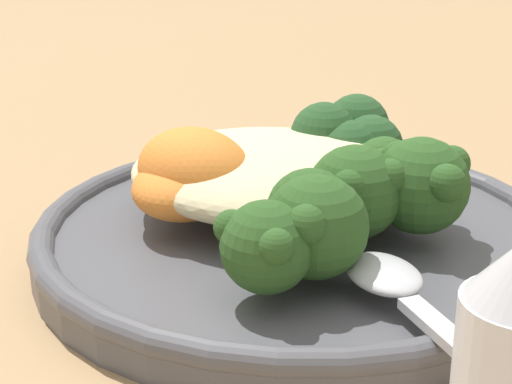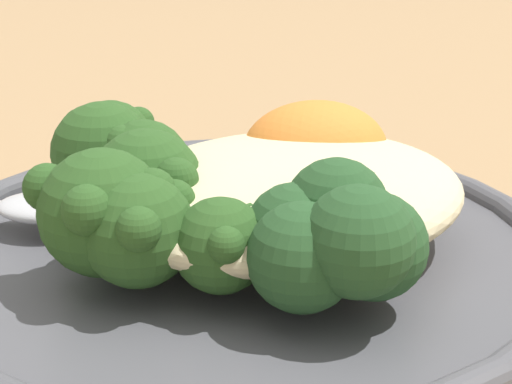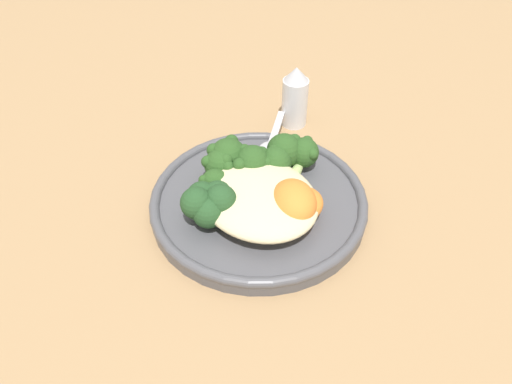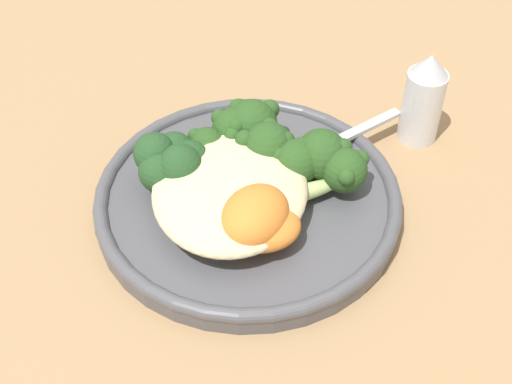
{
  "view_description": "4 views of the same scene",
  "coord_description": "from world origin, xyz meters",
  "px_view_note": "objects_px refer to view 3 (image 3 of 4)",
  "views": [
    {
      "loc": [
        0.09,
        -0.35,
        0.18
      ],
      "look_at": [
        -0.02,
        0.01,
        0.03
      ],
      "focal_mm": 60.0,
      "sensor_mm": 36.0,
      "label": 1
    },
    {
      "loc": [
        0.19,
        0.25,
        0.15
      ],
      "look_at": [
        -0.01,
        0.01,
        0.03
      ],
      "focal_mm": 60.0,
      "sensor_mm": 36.0,
      "label": 2
    },
    {
      "loc": [
        -0.32,
        0.28,
        0.41
      ],
      "look_at": [
        -0.01,
        0.03,
        0.04
      ],
      "focal_mm": 35.0,
      "sensor_mm": 36.0,
      "label": 3
    },
    {
      "loc": [
        -0.41,
        -0.01,
        0.43
      ],
      "look_at": [
        -0.02,
        0.01,
        0.04
      ],
      "focal_mm": 50.0,
      "sensor_mm": 36.0,
      "label": 4
    }
  ],
  "objects_px": {
    "plate": "(261,203)",
    "spoon": "(270,145)",
    "quinoa_mound": "(258,197)",
    "broccoli_stalk_5": "(230,171)",
    "broccoli_stalk_0": "(301,159)",
    "broccoli_stalk_2": "(276,167)",
    "broccoli_stalk_1": "(283,156)",
    "broccoli_stalk_3": "(253,167)",
    "kale_tuft": "(210,202)",
    "salt_shaker": "(295,97)",
    "sweet_potato_chunk_0": "(282,201)",
    "sweet_potato_chunk_1": "(296,206)",
    "broccoli_stalk_4": "(232,160)",
    "sweet_potato_chunk_2": "(294,202)",
    "broccoli_stalk_6": "(229,187)"
  },
  "relations": [
    {
      "from": "broccoli_stalk_1",
      "to": "sweet_potato_chunk_0",
      "type": "height_order",
      "value": "broccoli_stalk_1"
    },
    {
      "from": "broccoli_stalk_2",
      "to": "kale_tuft",
      "type": "xyz_separation_m",
      "value": [
        -0.0,
        0.1,
        0.0
      ]
    },
    {
      "from": "broccoli_stalk_5",
      "to": "broccoli_stalk_4",
      "type": "bearing_deg",
      "value": -64.21
    },
    {
      "from": "broccoli_stalk_2",
      "to": "broccoli_stalk_4",
      "type": "bearing_deg",
      "value": 78.94
    },
    {
      "from": "broccoli_stalk_2",
      "to": "sweet_potato_chunk_2",
      "type": "bearing_deg",
      "value": -166.13
    },
    {
      "from": "plate",
      "to": "sweet_potato_chunk_2",
      "type": "distance_m",
      "value": 0.06
    },
    {
      "from": "broccoli_stalk_4",
      "to": "broccoli_stalk_5",
      "type": "bearing_deg",
      "value": 126.35
    },
    {
      "from": "plate",
      "to": "spoon",
      "type": "bearing_deg",
      "value": -48.26
    },
    {
      "from": "quinoa_mound",
      "to": "broccoli_stalk_0",
      "type": "height_order",
      "value": "broccoli_stalk_0"
    },
    {
      "from": "plate",
      "to": "sweet_potato_chunk_2",
      "type": "xyz_separation_m",
      "value": [
        -0.05,
        -0.01,
        0.03
      ]
    },
    {
      "from": "sweet_potato_chunk_0",
      "to": "kale_tuft",
      "type": "bearing_deg",
      "value": 55.53
    },
    {
      "from": "broccoli_stalk_6",
      "to": "kale_tuft",
      "type": "relative_size",
      "value": 1.46
    },
    {
      "from": "kale_tuft",
      "to": "quinoa_mound",
      "type": "bearing_deg",
      "value": -115.5
    },
    {
      "from": "broccoli_stalk_5",
      "to": "spoon",
      "type": "relative_size",
      "value": 1.29
    },
    {
      "from": "plate",
      "to": "broccoli_stalk_2",
      "type": "relative_size",
      "value": 2.87
    },
    {
      "from": "plate",
      "to": "broccoli_stalk_0",
      "type": "bearing_deg",
      "value": -84.61
    },
    {
      "from": "sweet_potato_chunk_2",
      "to": "broccoli_stalk_0",
      "type": "bearing_deg",
      "value": -49.29
    },
    {
      "from": "broccoli_stalk_3",
      "to": "kale_tuft",
      "type": "relative_size",
      "value": 1.31
    },
    {
      "from": "broccoli_stalk_0",
      "to": "broccoli_stalk_2",
      "type": "bearing_deg",
      "value": 142.91
    },
    {
      "from": "broccoli_stalk_1",
      "to": "broccoli_stalk_6",
      "type": "bearing_deg",
      "value": 134.65
    },
    {
      "from": "broccoli_stalk_0",
      "to": "sweet_potato_chunk_0",
      "type": "relative_size",
      "value": 1.9
    },
    {
      "from": "broccoli_stalk_5",
      "to": "spoon",
      "type": "distance_m",
      "value": 0.08
    },
    {
      "from": "broccoli_stalk_5",
      "to": "sweet_potato_chunk_0",
      "type": "bearing_deg",
      "value": 176.31
    },
    {
      "from": "sweet_potato_chunk_0",
      "to": "sweet_potato_chunk_2",
      "type": "height_order",
      "value": "sweet_potato_chunk_2"
    },
    {
      "from": "broccoli_stalk_3",
      "to": "broccoli_stalk_5",
      "type": "distance_m",
      "value": 0.03
    },
    {
      "from": "sweet_potato_chunk_0",
      "to": "sweet_potato_chunk_1",
      "type": "xyz_separation_m",
      "value": [
        -0.01,
        -0.01,
        -0.0
      ]
    },
    {
      "from": "spoon",
      "to": "salt_shaker",
      "type": "xyz_separation_m",
      "value": [
        0.04,
        -0.08,
        0.02
      ]
    },
    {
      "from": "broccoli_stalk_2",
      "to": "kale_tuft",
      "type": "bearing_deg",
      "value": 129.31
    },
    {
      "from": "broccoli_stalk_1",
      "to": "broccoli_stalk_3",
      "type": "distance_m",
      "value": 0.04
    },
    {
      "from": "quinoa_mound",
      "to": "spoon",
      "type": "xyz_separation_m",
      "value": [
        0.07,
        -0.08,
        -0.01
      ]
    },
    {
      "from": "broccoli_stalk_1",
      "to": "broccoli_stalk_5",
      "type": "bearing_deg",
      "value": 118.11
    },
    {
      "from": "broccoli_stalk_1",
      "to": "broccoli_stalk_4",
      "type": "bearing_deg",
      "value": 105.56
    },
    {
      "from": "broccoli_stalk_6",
      "to": "broccoli_stalk_5",
      "type": "bearing_deg",
      "value": -73.14
    },
    {
      "from": "broccoli_stalk_5",
      "to": "salt_shaker",
      "type": "relative_size",
      "value": 1.44
    },
    {
      "from": "quinoa_mound",
      "to": "broccoli_stalk_5",
      "type": "relative_size",
      "value": 1.13
    },
    {
      "from": "broccoli_stalk_4",
      "to": "salt_shaker",
      "type": "distance_m",
      "value": 0.16
    },
    {
      "from": "broccoli_stalk_3",
      "to": "salt_shaker",
      "type": "bearing_deg",
      "value": -54.24
    },
    {
      "from": "broccoli_stalk_0",
      "to": "broccoli_stalk_2",
      "type": "height_order",
      "value": "broccoli_stalk_2"
    },
    {
      "from": "broccoli_stalk_1",
      "to": "spoon",
      "type": "distance_m",
      "value": 0.05
    },
    {
      "from": "plate",
      "to": "broccoli_stalk_2",
      "type": "height_order",
      "value": "broccoli_stalk_2"
    },
    {
      "from": "kale_tuft",
      "to": "broccoli_stalk_5",
      "type": "bearing_deg",
      "value": -58.57
    },
    {
      "from": "kale_tuft",
      "to": "sweet_potato_chunk_0",
      "type": "bearing_deg",
      "value": -124.47
    },
    {
      "from": "broccoli_stalk_0",
      "to": "broccoli_stalk_6",
      "type": "height_order",
      "value": "broccoli_stalk_0"
    },
    {
      "from": "broccoli_stalk_4",
      "to": "sweet_potato_chunk_2",
      "type": "relative_size",
      "value": 1.89
    },
    {
      "from": "broccoli_stalk_0",
      "to": "salt_shaker",
      "type": "relative_size",
      "value": 1.14
    },
    {
      "from": "plate",
      "to": "broccoli_stalk_4",
      "type": "relative_size",
      "value": 2.17
    },
    {
      "from": "broccoli_stalk_2",
      "to": "sweet_potato_chunk_1",
      "type": "distance_m",
      "value": 0.07
    },
    {
      "from": "kale_tuft",
      "to": "salt_shaker",
      "type": "bearing_deg",
      "value": -66.56
    },
    {
      "from": "quinoa_mound",
      "to": "sweet_potato_chunk_1",
      "type": "xyz_separation_m",
      "value": [
        -0.04,
        -0.02,
        -0.0
      ]
    },
    {
      "from": "sweet_potato_chunk_1",
      "to": "spoon",
      "type": "distance_m",
      "value": 0.12
    }
  ]
}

